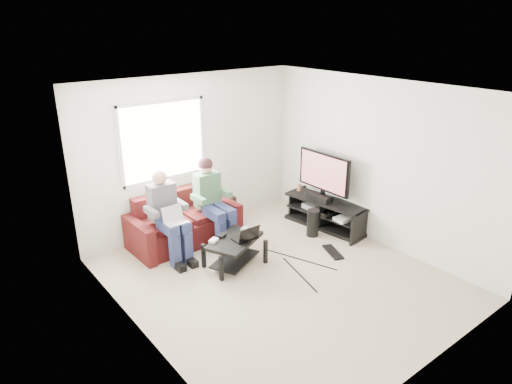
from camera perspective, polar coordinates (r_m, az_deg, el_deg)
floor at (r=6.50m, az=2.84°, el=-10.72°), size 4.50×4.50×0.00m
ceiling at (r=5.59m, az=3.33°, el=12.59°), size 4.50×4.50×0.00m
wall_back at (r=7.66m, az=-8.10°, el=4.77°), size 4.50×0.00×4.50m
wall_front at (r=4.64m, az=21.85°, el=-7.79°), size 4.50×0.00×4.50m
wall_left at (r=4.94m, az=-14.77°, el=-5.10°), size 0.00×4.50×4.50m
wall_right at (r=7.33m, az=14.95°, el=3.50°), size 0.00×4.50×4.50m
window at (r=7.34m, az=-11.52°, el=6.27°), size 1.48×0.04×1.28m
sofa at (r=7.44m, az=-9.12°, el=-4.00°), size 1.73×0.87×0.81m
person_left at (r=6.87m, az=-11.02°, el=-2.46°), size 0.40×0.70×1.33m
person_right at (r=7.23m, az=-5.53°, el=-0.44°), size 0.40×0.71×1.37m
laptop_silver at (r=6.69m, az=-10.05°, el=-3.32°), size 0.37×0.30×0.24m
coffee_table at (r=6.67m, az=-2.68°, el=-6.78°), size 0.98×0.82×0.42m
laptop_black at (r=6.57m, az=-1.45°, el=-4.94°), size 0.40×0.34×0.24m
controller_a at (r=6.56m, az=-5.31°, el=-6.06°), size 0.17×0.14×0.04m
controller_b at (r=6.69m, az=-4.30°, el=-5.45°), size 0.17×0.15×0.04m
controller_c at (r=6.87m, az=-1.40°, el=-4.63°), size 0.17×0.15×0.04m
tv_stand at (r=7.98m, az=8.72°, el=-2.85°), size 0.65×1.55×0.50m
tv at (r=7.78m, az=8.47°, el=2.34°), size 0.12×1.10×0.81m
soundbar at (r=7.84m, az=7.71°, el=-0.67°), size 0.12×0.50×0.10m
drink_cup at (r=8.23m, az=5.43°, el=0.57°), size 0.08×0.08×0.12m
console_white at (r=7.71m, az=10.90°, el=-3.29°), size 0.30×0.22×0.06m
console_grey at (r=8.14m, az=7.22°, el=-1.66°), size 0.34×0.26×0.08m
console_black at (r=7.92m, az=9.01°, el=-2.46°), size 0.38×0.30×0.07m
subwoofer at (r=7.63m, az=7.12°, el=-3.86°), size 0.20×0.20×0.46m
keyboard_floor at (r=7.23m, az=9.59°, el=-7.40°), size 0.33×0.50×0.03m
end_table at (r=8.05m, az=-4.09°, el=-2.09°), size 0.33×0.33×0.59m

